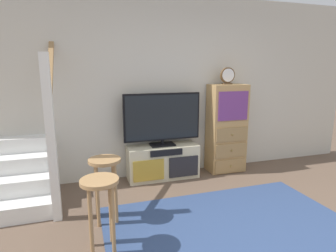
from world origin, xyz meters
The scene contains 9 objects.
back_wall centered at (0.00, 2.46, 1.35)m, with size 6.40×0.12×2.70m, color beige.
area_rug centered at (0.00, 0.60, 0.01)m, with size 2.60×1.80×0.01m, color navy.
media_console centered at (-0.30, 2.19, 0.25)m, with size 1.06×0.38×0.51m.
television centered at (-0.30, 2.22, 0.92)m, with size 1.15×0.22×0.78m.
side_cabinet centered at (0.76, 2.20, 0.70)m, with size 0.58×0.38×1.40m.
desk_clock centered at (0.73, 2.19, 1.53)m, with size 0.23×0.08×0.26m.
staircase centered at (-2.24, 2.20, 0.37)m, with size 1.00×1.36×2.20m.
bar_stool_near centered at (-1.32, 0.70, 0.52)m, with size 0.34×0.34×0.70m.
bar_stool_far centered at (-1.23, 1.21, 0.53)m, with size 0.34×0.34×0.71m.
Camera 1 is at (-1.43, -1.64, 1.64)m, focal length 29.68 mm.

